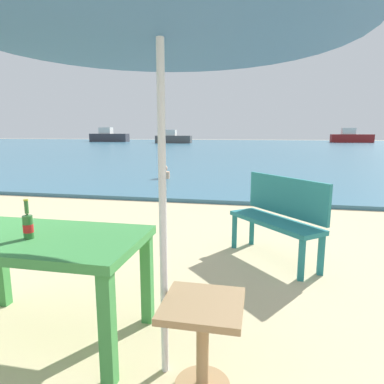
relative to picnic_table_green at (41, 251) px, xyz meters
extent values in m
cube|color=#386B84|center=(1.01, 29.71, -0.61)|extent=(120.00, 50.00, 0.08)
cube|color=#3D8C42|center=(0.00, 0.00, 0.08)|extent=(1.40, 0.80, 0.06)
cube|color=#3D8C42|center=(0.64, -0.34, -0.30)|extent=(0.08, 0.08, 0.70)
cube|color=#3D8C42|center=(-0.64, 0.34, -0.30)|extent=(0.08, 0.08, 0.70)
cube|color=#3D8C42|center=(0.64, 0.34, -0.30)|extent=(0.08, 0.08, 0.70)
cylinder|color=#2D662D|center=(-0.03, -0.07, 0.19)|extent=(0.06, 0.06, 0.16)
cone|color=#2D662D|center=(-0.03, -0.07, 0.27)|extent=(0.06, 0.06, 0.03)
cylinder|color=#2D662D|center=(-0.03, -0.07, 0.32)|extent=(0.03, 0.03, 0.09)
cylinder|color=red|center=(-0.03, -0.07, 0.18)|extent=(0.07, 0.07, 0.05)
cylinder|color=gold|center=(-0.03, -0.07, 0.37)|extent=(0.03, 0.03, 0.01)
cylinder|color=silver|center=(0.92, -0.16, 0.50)|extent=(0.04, 0.04, 2.30)
cube|color=#9E7A51|center=(1.17, -0.27, -0.13)|extent=(0.44, 0.44, 0.04)
cylinder|color=#9E7A51|center=(1.17, -0.27, -0.40)|extent=(0.07, 0.07, 0.50)
cube|color=#237275|center=(1.63, 1.84, -0.20)|extent=(1.06, 1.14, 0.05)
cube|color=#237275|center=(1.75, 1.95, 0.08)|extent=(0.82, 0.93, 0.44)
cube|color=#237275|center=(1.17, 2.17, -0.44)|extent=(0.06, 0.06, 0.42)
cube|color=#237275|center=(1.89, 1.34, -0.44)|extent=(0.06, 0.06, 0.42)
cube|color=#237275|center=(1.38, 2.35, -0.44)|extent=(0.06, 0.06, 0.42)
cube|color=#237275|center=(2.10, 1.52, -0.44)|extent=(0.06, 0.06, 0.42)
cylinder|color=tan|center=(-1.34, 7.59, -0.47)|extent=(0.34, 0.34, 0.20)
sphere|color=tan|center=(-1.34, 7.59, -0.27)|extent=(0.21, 0.21, 0.21)
cube|color=maroon|center=(12.66, 44.10, -0.06)|extent=(4.97, 1.36, 1.02)
cube|color=silver|center=(12.20, 44.10, 0.84)|extent=(1.58, 1.02, 0.79)
cube|color=#4C4C4C|center=(-8.86, 37.53, -0.13)|extent=(4.31, 1.17, 0.88)
cube|color=silver|center=(-9.26, 37.53, 0.65)|extent=(1.37, 0.88, 0.69)
cube|color=#38383F|center=(-18.82, 41.12, -0.03)|extent=(5.25, 1.43, 1.07)
cube|color=silver|center=(-19.30, 41.12, 0.92)|extent=(1.67, 1.07, 0.84)
camera|label=1|loc=(1.46, -1.94, 0.81)|focal=31.39mm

